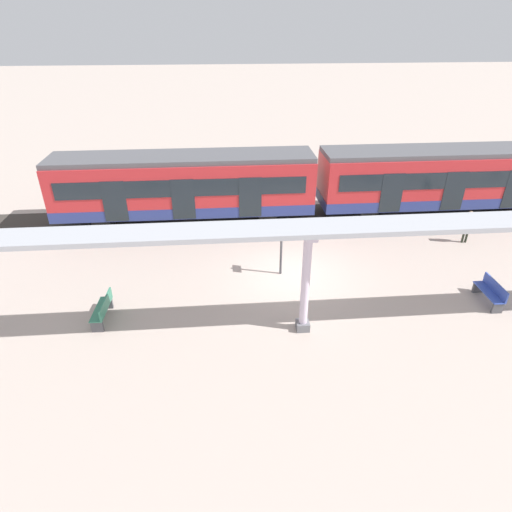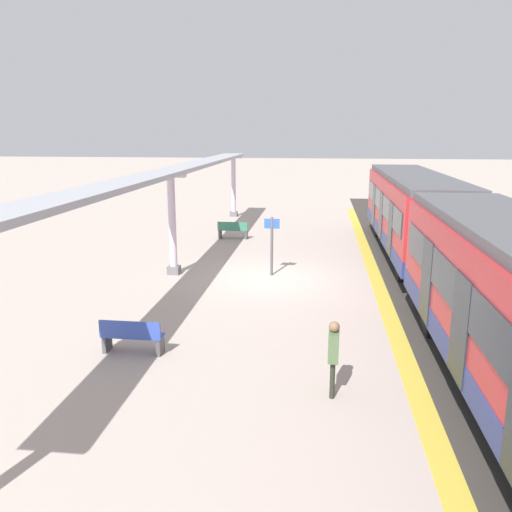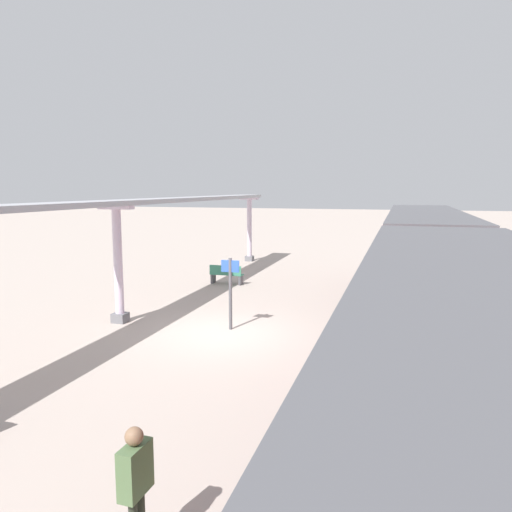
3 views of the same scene
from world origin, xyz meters
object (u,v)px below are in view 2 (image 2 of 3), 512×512
(canopy_pillar_second, at_px, (172,224))
(platform_info_sign, at_px, (272,240))
(passenger_waiting_near_edge, at_px, (333,350))
(canopy_pillar_nearest, at_px, (234,186))
(bench_mid_platform, at_px, (132,336))
(train_near_carriage, at_px, (412,213))
(bench_near_end, at_px, (233,230))

(canopy_pillar_second, xyz_separation_m, platform_info_sign, (-3.66, -0.27, -0.57))
(canopy_pillar_second, height_order, platform_info_sign, canopy_pillar_second)
(platform_info_sign, bearing_deg, passenger_waiting_near_edge, 102.93)
(canopy_pillar_nearest, xyz_separation_m, bench_mid_platform, (-0.99, 21.08, -1.45))
(train_near_carriage, distance_m, bench_mid_platform, 14.39)
(bench_near_end, height_order, platform_info_sign, platform_info_sign)
(canopy_pillar_nearest, distance_m, platform_info_sign, 14.09)
(bench_mid_platform, relative_size, platform_info_sign, 0.68)
(canopy_pillar_second, bearing_deg, bench_mid_platform, 97.83)
(bench_mid_platform, height_order, passenger_waiting_near_edge, passenger_waiting_near_edge)
(canopy_pillar_second, xyz_separation_m, passenger_waiting_near_edge, (-5.73, 8.75, -0.89))
(bench_mid_platform, xyz_separation_m, platform_info_sign, (-2.67, -7.49, 0.89))
(platform_info_sign, bearing_deg, canopy_pillar_nearest, -74.91)
(train_near_carriage, bearing_deg, bench_mid_platform, 54.44)
(bench_near_end, bearing_deg, train_near_carriage, 163.55)
(train_near_carriage, distance_m, platform_info_sign, 7.04)
(platform_info_sign, bearing_deg, bench_near_end, -68.82)
(train_near_carriage, relative_size, platform_info_sign, 5.86)
(platform_info_sign, height_order, passenger_waiting_near_edge, platform_info_sign)
(passenger_waiting_near_edge, bearing_deg, bench_mid_platform, -17.92)
(canopy_pillar_nearest, bearing_deg, passenger_waiting_near_edge, 104.23)
(train_near_carriage, xyz_separation_m, passenger_waiting_near_edge, (3.59, 13.19, -0.83))
(canopy_pillar_nearest, distance_m, bench_near_end, 7.24)
(canopy_pillar_nearest, relative_size, passenger_waiting_near_edge, 2.34)
(passenger_waiting_near_edge, bearing_deg, bench_near_end, -73.50)
(train_near_carriage, distance_m, passenger_waiting_near_edge, 13.69)
(train_near_carriage, relative_size, canopy_pillar_second, 3.45)
(bench_near_end, distance_m, bench_mid_platform, 14.08)
(canopy_pillar_second, distance_m, passenger_waiting_near_edge, 10.50)
(canopy_pillar_second, height_order, bench_near_end, canopy_pillar_second)
(canopy_pillar_second, relative_size, bench_mid_platform, 2.48)
(bench_near_end, xyz_separation_m, bench_mid_platform, (0.12, 14.08, 0.00))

